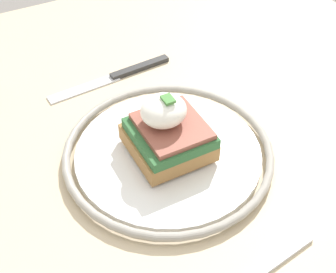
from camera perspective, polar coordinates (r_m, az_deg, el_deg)
dining_table at (r=0.64m, az=3.39°, el=-10.87°), size 0.97×0.86×0.73m
plate at (r=0.57m, az=0.00°, el=-1.99°), size 0.25×0.25×0.02m
sandwich at (r=0.54m, az=-0.02°, el=0.62°), size 0.09×0.09×0.08m
knife at (r=0.70m, az=-5.86°, el=7.49°), size 0.03×0.19×0.01m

